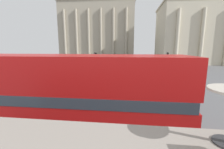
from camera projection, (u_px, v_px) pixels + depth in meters
name	position (u px, v px, depth m)	size (l,w,h in m)	color
double_decker_bus	(62.00, 95.00, 7.14)	(11.50, 2.76, 4.30)	black
plaza_building_left	(98.00, 32.00, 58.69)	(28.59, 11.55, 21.92)	#A39984
plaza_building_right	(211.00, 34.00, 45.58)	(31.30, 16.77, 17.63)	beige
traffic_light_near	(113.00, 77.00, 12.29)	(0.42, 0.24, 3.41)	black
traffic_light_mid	(96.00, 62.00, 21.29)	(0.42, 0.24, 4.06)	black
traffic_light_far	(167.00, 59.00, 28.16)	(0.42, 0.24, 3.89)	black
car_maroon	(126.00, 77.00, 20.72)	(4.20, 1.93, 1.35)	black
car_black	(89.00, 71.00, 25.36)	(4.20, 1.93, 1.35)	black
pedestrian_grey	(131.00, 67.00, 30.35)	(0.32, 0.32, 1.60)	#282B33
pedestrian_olive	(181.00, 76.00, 19.62)	(0.32, 0.32, 1.75)	#282B33
pedestrian_white	(137.00, 83.00, 15.80)	(0.32, 0.32, 1.76)	#282B33
pedestrian_black	(143.00, 88.00, 13.81)	(0.32, 0.32, 1.72)	#282B33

